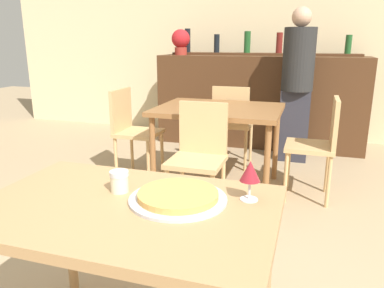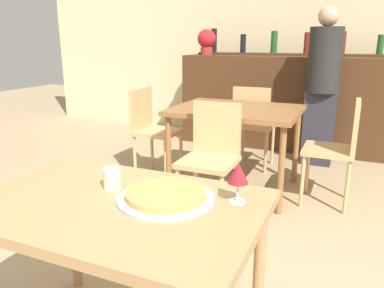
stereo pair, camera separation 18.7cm
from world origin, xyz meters
The scene contains 14 objects.
wall_back centered at (0.00, 4.19, 1.40)m, with size 8.00×0.05×2.80m.
dining_table_near centered at (0.00, 0.00, 0.65)m, with size 1.14×0.75×0.73m.
dining_table_far centered at (-0.14, 2.05, 0.68)m, with size 1.09×0.87×0.76m.
bar_counter centered at (0.00, 3.68, 0.57)m, with size 2.60×0.56×1.15m.
bar_back_shelf centered at (-0.02, 3.82, 1.21)m, with size 2.39×0.24×0.34m.
chair_far_side_front centered at (-0.14, 1.44, 0.52)m, with size 0.40×0.40×0.88m.
chair_far_side_back centered at (-0.14, 2.66, 0.52)m, with size 0.40×0.40×0.88m.
chair_far_side_left centered at (-1.01, 2.05, 0.52)m, with size 0.40×0.40×0.88m.
chair_far_side_right centered at (0.74, 2.05, 0.52)m, with size 0.40×0.40×0.88m.
pizza_tray centered at (0.18, 0.09, 0.75)m, with size 0.38×0.38×0.04m.
cheese_shaker centered at (-0.08, 0.11, 0.78)m, with size 0.08×0.08×0.09m.
person_standing centered at (0.48, 3.10, 0.91)m, with size 0.34×0.34×1.67m.
wine_glass centered at (0.44, 0.18, 0.84)m, with size 0.08×0.08×0.16m.
potted_plant centered at (-1.05, 3.63, 1.33)m, with size 0.24×0.24×0.33m.
Camera 2 is at (0.81, -1.10, 1.33)m, focal length 35.00 mm.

